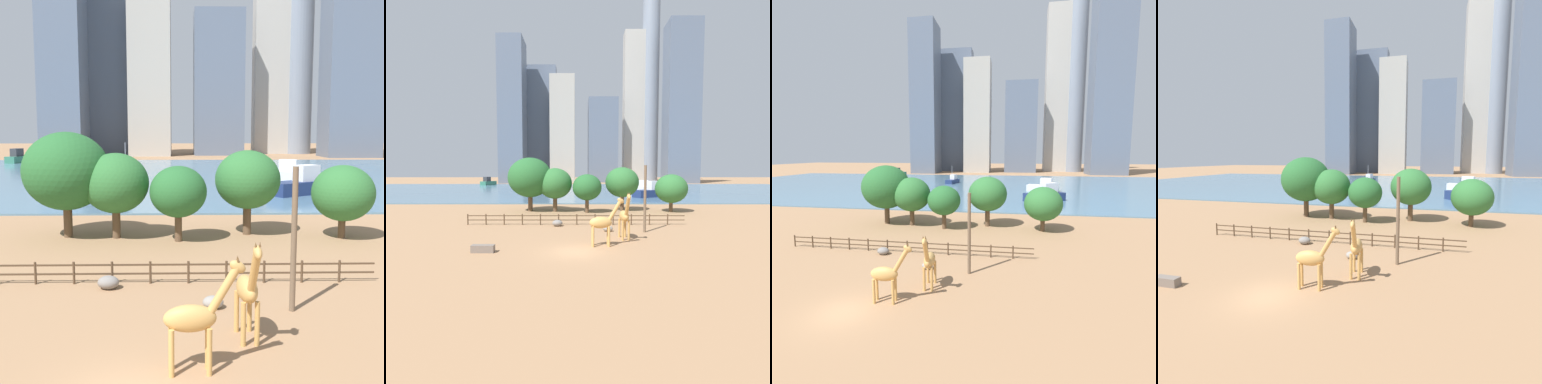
# 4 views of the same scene
# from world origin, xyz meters

# --- Properties ---
(ground_plane) EXTENTS (400.00, 400.00, 0.00)m
(ground_plane) POSITION_xyz_m (0.00, 80.00, 0.00)
(ground_plane) COLOR #9E7551
(harbor_water) EXTENTS (180.00, 86.00, 0.20)m
(harbor_water) POSITION_xyz_m (0.00, 77.00, 0.10)
(harbor_water) COLOR slate
(harbor_water) RESTS_ON ground
(giraffe_tall) EXTENTS (0.98, 3.20, 4.60)m
(giraffe_tall) POSITION_xyz_m (4.65, 4.43, 2.19)
(giraffe_tall) COLOR tan
(giraffe_tall) RESTS_ON ground
(giraffe_companion) EXTENTS (3.09, 0.89, 4.33)m
(giraffe_companion) POSITION_xyz_m (2.38, 1.78, 2.07)
(giraffe_companion) COLOR tan
(giraffe_companion) RESTS_ON ground
(utility_pole) EXTENTS (0.28, 0.28, 7.07)m
(utility_pole) POSITION_xyz_m (7.29, 7.66, 3.53)
(utility_pole) COLOR brown
(utility_pole) RESTS_ON ground
(boulder_near_fence) EXTENTS (1.04, 0.85, 0.63)m
(boulder_near_fence) POSITION_xyz_m (3.45, 8.06, 0.32)
(boulder_near_fence) COLOR gray
(boulder_near_fence) RESTS_ON ground
(boulder_by_pole) EXTENTS (1.19, 0.98, 0.74)m
(boulder_by_pole) POSITION_xyz_m (-2.17, 11.11, 0.37)
(boulder_by_pole) COLOR gray
(boulder_by_pole) RESTS_ON ground
(feeding_trough) EXTENTS (1.80, 0.60, 0.60)m
(feeding_trough) POSITION_xyz_m (-7.32, -0.19, 0.30)
(feeding_trough) COLOR #72665B
(feeding_trough) RESTS_ON ground
(enclosure_fence) EXTENTS (26.12, 0.14, 1.30)m
(enclosure_fence) POSITION_xyz_m (-0.42, 12.00, 0.76)
(enclosure_fence) COLOR #4C3826
(enclosure_fence) RESTS_ON ground
(tree_left_large) EXTENTS (7.04, 7.04, 8.60)m
(tree_left_large) POSITION_xyz_m (-7.41, 24.19, 5.41)
(tree_left_large) COLOR brown
(tree_left_large) RESTS_ON ground
(tree_center_broad) EXTENTS (5.02, 5.02, 5.95)m
(tree_center_broad) POSITION_xyz_m (14.91, 23.28, 3.68)
(tree_center_broad) COLOR brown
(tree_center_broad) RESTS_ON ground
(tree_right_tall) EXTENTS (5.39, 5.39, 6.92)m
(tree_right_tall) POSITION_xyz_m (-3.40, 23.74, 4.47)
(tree_right_tall) COLOR brown
(tree_right_tall) RESTS_ON ground
(tree_left_small) EXTENTS (5.43, 5.43, 7.08)m
(tree_left_small) POSITION_xyz_m (7.40, 24.88, 4.61)
(tree_left_small) COLOR brown
(tree_left_small) RESTS_ON ground
(tree_right_small) EXTENTS (4.50, 4.50, 5.97)m
(tree_right_small) POSITION_xyz_m (1.65, 22.45, 3.93)
(tree_right_small) COLOR brown
(tree_right_small) RESTS_ON ground
(boat_ferry) EXTENTS (5.46, 8.80, 3.64)m
(boat_ferry) POSITION_xyz_m (-39.93, 109.96, 1.43)
(boat_ferry) COLOR #337259
(boat_ferry) RESTS_ON harbor_water
(boat_sailboat) EXTENTS (3.79, 6.97, 5.95)m
(boat_sailboat) POSITION_xyz_m (-9.17, 81.78, 1.19)
(boat_sailboat) COLOR navy
(boat_sailboat) RESTS_ON harbor_water
(boat_tug) EXTENTS (9.13, 7.20, 3.85)m
(boat_tug) POSITION_xyz_m (17.79, 48.24, 1.51)
(boat_tug) COLOR navy
(boat_tug) RESTS_ON harbor_water
(boat_barge) EXTENTS (8.50, 5.17, 3.52)m
(boat_barge) POSITION_xyz_m (19.00, 65.44, 1.39)
(boat_barge) COLOR silver
(boat_barge) RESTS_ON harbor_water
(skyline_tower_needle) EXTENTS (16.51, 14.57, 47.46)m
(skyline_tower_needle) POSITION_xyz_m (14.44, 151.44, 23.73)
(skyline_tower_needle) COLOR slate
(skyline_tower_needle) RESTS_ON ground
(skyline_block_central) EXTENTS (16.76, 13.56, 83.40)m
(skyline_block_central) POSITION_xyz_m (54.89, 137.11, 41.70)
(skyline_block_central) COLOR slate
(skyline_block_central) RESTS_ON ground
(skyline_tower_glass) EXTENTS (12.96, 8.60, 88.36)m
(skyline_tower_glass) POSITION_xyz_m (34.16, 159.56, 44.18)
(skyline_tower_glass) COLOR #B7B2A8
(skyline_tower_glass) RESTS_ON ground
(skyline_block_left) EXTENTS (12.64, 15.21, 74.44)m
(skyline_block_left) POSITION_xyz_m (-34.13, 136.21, 37.22)
(skyline_block_left) COLOR slate
(skyline_block_left) RESTS_ON ground
(skyline_block_right) EXTENTS (17.52, 9.27, 66.51)m
(skyline_block_right) POSITION_xyz_m (-21.15, 154.39, 33.26)
(skyline_block_right) COLOR slate
(skyline_block_right) RESTS_ON ground
(skyline_tower_short) EXTENTS (13.55, 13.36, 58.41)m
(skyline_tower_short) POSITION_xyz_m (-8.31, 146.17, 29.21)
(skyline_tower_short) COLOR #ADA89E
(skyline_tower_short) RESTS_ON ground
(skyline_block_wide) EXTENTS (10.01, 10.01, 108.83)m
(skyline_block_wide) POSITION_xyz_m (43.37, 158.50, 54.42)
(skyline_block_wide) COLOR gray
(skyline_block_wide) RESTS_ON ground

